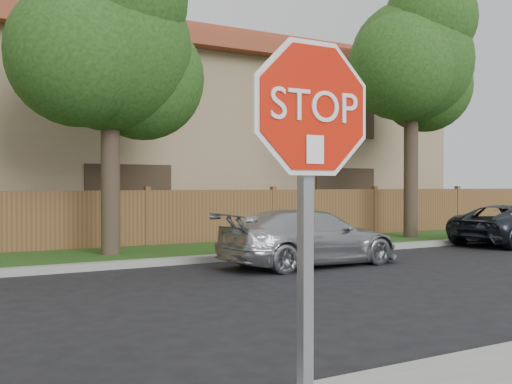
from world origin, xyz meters
TOP-DOWN VIEW (x-y plane):
  - far_curb at (0.00, 8.15)m, footprint 70.00×0.30m
  - tree_mid at (2.52, 9.57)m, footprint 4.80×3.90m
  - tree_right at (12.02, 9.57)m, footprint 4.80×3.90m
  - stop_sign at (0.34, -1.48)m, footprint 1.01×0.13m
  - sedan_right at (5.93, 6.50)m, footprint 4.26×1.90m

SIDE VIEW (x-z plane):
  - far_curb at x=0.00m, z-range 0.00..0.15m
  - sedan_right at x=5.93m, z-range 0.00..1.21m
  - stop_sign at x=0.34m, z-range 0.55..3.11m
  - tree_mid at x=2.52m, z-range 1.20..8.55m
  - tree_right at x=12.02m, z-range 1.47..9.67m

